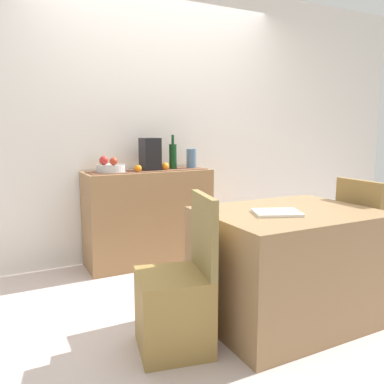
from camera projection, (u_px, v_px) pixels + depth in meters
name	position (u px, v px, depth m)	size (l,w,h in m)	color
ground_plane	(217.00, 294.00, 3.07)	(6.40, 6.40, 0.02)	beige
room_wall_rear	(158.00, 120.00, 3.89)	(6.40, 0.06, 2.70)	silver
sideboard_console	(149.00, 217.00, 3.71)	(1.17, 0.42, 0.88)	#946D46
table_runner	(148.00, 170.00, 3.64)	(1.10, 0.32, 0.01)	brown
fruit_bowl	(111.00, 168.00, 3.48)	(0.27, 0.27, 0.06)	silver
apple_rear	(103.00, 160.00, 3.51)	(0.07, 0.07, 0.07)	gold
apple_left	(114.00, 161.00, 3.39)	(0.07, 0.07, 0.07)	#AB341F
apple_center	(104.00, 160.00, 3.43)	(0.08, 0.08, 0.08)	#B52925
wine_bottle	(173.00, 156.00, 3.74)	(0.07, 0.07, 0.33)	#103717
coffee_maker	(150.00, 154.00, 3.63)	(0.16, 0.18, 0.30)	black
ceramic_vase	(191.00, 159.00, 3.83)	(0.10, 0.10, 0.19)	slate
orange_loose_far	(165.00, 166.00, 3.67)	(0.07, 0.07, 0.07)	orange
orange_loose_mid	(138.00, 168.00, 3.51)	(0.07, 0.07, 0.07)	orange
dining_table	(287.00, 265.00, 2.61)	(1.10, 0.84, 0.74)	olive
open_book	(277.00, 213.00, 2.44)	(0.28, 0.21, 0.02)	white
chair_near_window	(176.00, 305.00, 2.26)	(0.47, 0.47, 0.90)	olive
chair_by_corner	(370.00, 261.00, 2.99)	(0.41, 0.41, 0.90)	olive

